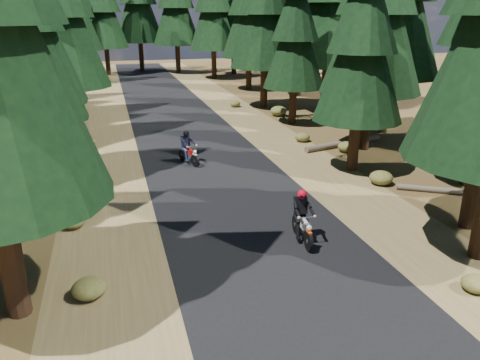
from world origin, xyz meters
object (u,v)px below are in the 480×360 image
Objects in this scene: log_near at (344,143)px; rider_lead at (302,225)px; log_far at (451,191)px; rider_follow at (189,153)px.

rider_lead reaches higher than log_near.
log_far is (0.74, -7.43, -0.04)m from log_near.
log_far is 7.49m from rider_lead.
log_far is at bearing -99.36° from log_near.
log_far is 11.27m from rider_follow.
log_near reaches higher than log_far.
rider_lead is at bearing 81.77° from rider_follow.
log_near is 8.47m from rider_follow.
rider_follow is (-9.15, 6.57, 0.40)m from log_far.
rider_lead is at bearing -138.70° from log_near.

